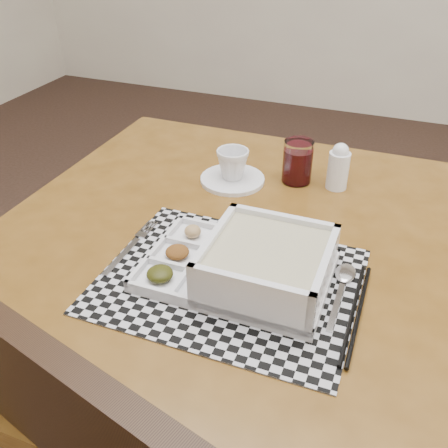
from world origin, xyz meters
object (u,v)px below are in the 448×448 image
(serving_tray, at_px, (258,268))
(creamer_bottle, at_px, (338,167))
(dining_table, at_px, (244,271))
(cup, at_px, (233,164))
(juice_glass, at_px, (297,163))

(serving_tray, height_order, creamer_bottle, creamer_bottle)
(dining_table, distance_m, cup, 0.27)
(serving_tray, relative_size, creamer_bottle, 2.94)
(creamer_bottle, bearing_deg, serving_tray, -98.82)
(dining_table, relative_size, juice_glass, 10.09)
(dining_table, relative_size, serving_tray, 3.15)
(dining_table, relative_size, creamer_bottle, 9.25)
(serving_tray, bearing_deg, juice_glass, 94.64)
(dining_table, xyz_separation_m, creamer_bottle, (0.12, 0.27, 0.13))
(creamer_bottle, bearing_deg, dining_table, -114.47)
(dining_table, height_order, creamer_bottle, creamer_bottle)
(cup, distance_m, creamer_bottle, 0.24)
(serving_tray, bearing_deg, dining_table, 118.18)
(cup, relative_size, creamer_bottle, 0.69)
(serving_tray, bearing_deg, cup, 116.97)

